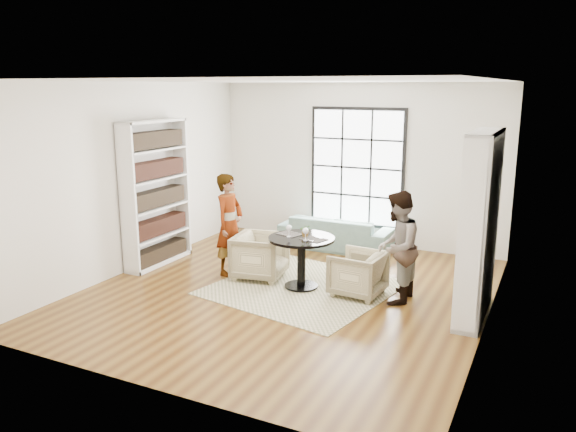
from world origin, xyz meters
The scene contains 16 objects.
ground centered at (0.00, 0.00, 0.00)m, with size 6.00×6.00×0.00m, color brown.
room_shell centered at (0.00, 0.54, 1.26)m, with size 6.00×6.01×6.00m.
rug centered at (0.15, 0.25, 0.01)m, with size 2.40×2.40×0.01m, color beige.
pedestal_table centered at (0.11, 0.26, 0.56)m, with size 0.97×0.97×0.78m.
sofa centered at (-0.19, 2.45, 0.30)m, with size 2.05×0.80×0.60m, color gray.
armchair_left centered at (-0.65, 0.38, 0.35)m, with size 0.75×0.78×0.71m, color #C5BC8C.
armchair_right centered at (0.96, 0.34, 0.32)m, with size 0.69×0.71×0.65m, color tan.
person_left centered at (-1.20, 0.38, 0.80)m, with size 0.59×0.38×1.61m, color gray.
person_right centered at (1.51, 0.34, 0.78)m, with size 0.76×0.59×1.56m, color gray.
placemat_left centered at (-0.12, 0.34, 0.78)m, with size 0.34×0.26×0.01m, color black.
placemat_right centered at (0.32, 0.22, 0.78)m, with size 0.34×0.26×0.01m, color black.
cutlery_left centered at (-0.12, 0.34, 0.79)m, with size 0.14×0.22×0.01m, color silver, non-canonical shape.
cutlery_right centered at (0.32, 0.22, 0.79)m, with size 0.14×0.22×0.01m, color silver, non-canonical shape.
wine_glass_left centered at (-0.07, 0.20, 0.91)m, with size 0.08×0.08×0.18m.
wine_glass_right centered at (0.23, 0.13, 0.91)m, with size 0.09×0.09×0.19m.
flower_centerpiece centered at (0.15, 0.31, 0.87)m, with size 0.17×0.14×0.19m, color gray.
Camera 1 is at (3.39, -6.94, 2.93)m, focal length 35.00 mm.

